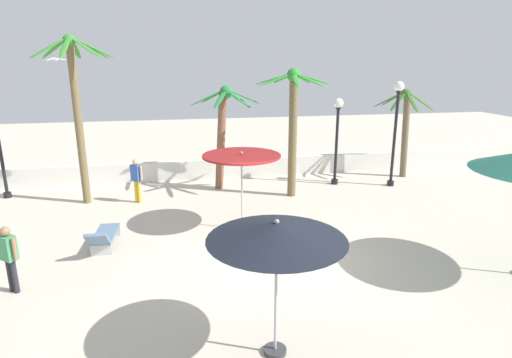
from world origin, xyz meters
name	(u,v)px	position (x,y,z in m)	size (l,w,h in m)	color
ground_plane	(277,260)	(0.00, 0.00, 0.00)	(56.00, 56.00, 0.00)	beige
boundary_wall	(233,168)	(0.00, 8.28, 0.42)	(25.20, 0.30, 0.84)	silver
patio_umbrella_0	(242,160)	(-0.55, 2.31, 2.17)	(2.33, 2.33, 2.44)	#333338
patio_umbrella_2	(277,232)	(-0.91, -3.51, 2.31)	(2.35, 2.35, 2.54)	#333338
palm_tree_0	(293,116)	(1.84, 5.24, 3.04)	(2.83, 2.83, 4.76)	brown
palm_tree_1	(223,124)	(-0.57, 6.73, 2.61)	(2.80, 2.54, 4.10)	brown
palm_tree_2	(405,120)	(7.37, 6.96, 2.52)	(2.51, 2.65, 3.86)	brown
palm_tree_3	(76,98)	(-5.71, 5.87, 3.76)	(2.82, 2.82, 5.86)	brown
lamp_post_1	(337,130)	(4.06, 6.41, 2.30)	(0.39, 0.39, 3.56)	black
lamp_post_2	(396,120)	(6.25, 5.73, 2.74)	(0.40, 0.40, 4.24)	black
lounge_chair_0	(104,236)	(-4.51, 1.57, 0.39)	(0.66, 1.92, 0.84)	#B7B7BC
guest_0	(9,253)	(-6.18, -0.37, 0.94)	(0.45, 0.41, 1.57)	#26262D
guest_1	(137,176)	(-3.88, 5.52, 0.98)	(0.44, 0.42, 1.63)	gold
seagull_1	(55,59)	(-7.08, 9.44, 5.06)	(0.68, 0.78, 0.14)	white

